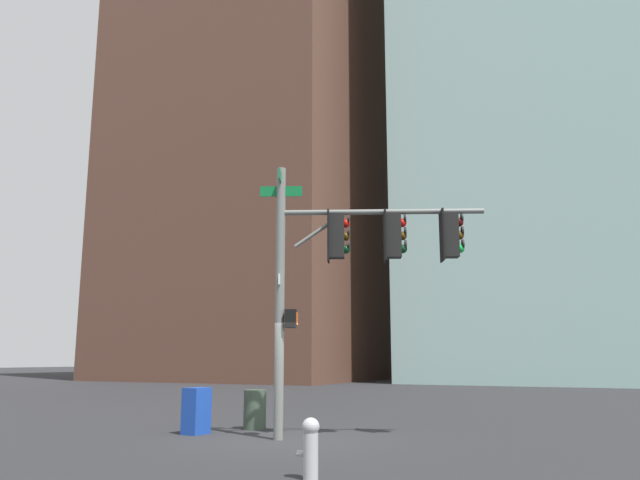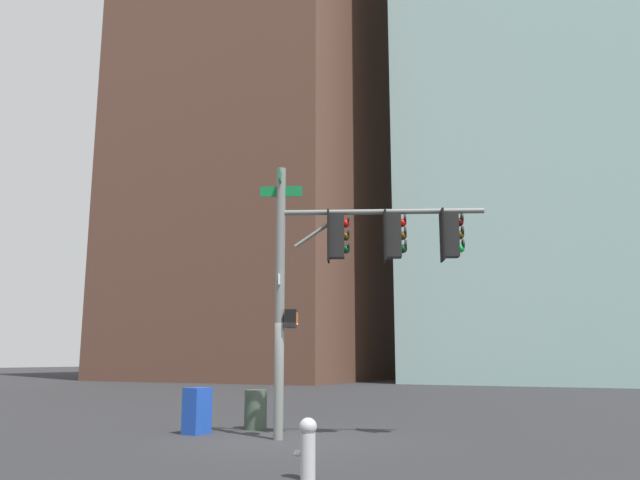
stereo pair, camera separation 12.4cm
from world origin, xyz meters
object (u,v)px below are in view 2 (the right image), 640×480
fire_hydrant (308,446)px  newspaper_box (197,411)px  litter_bin (256,409)px  signal_pole_assembly (353,255)px

fire_hydrant → newspaper_box: 6.23m
fire_hydrant → newspaper_box: size_ratio=0.83×
litter_bin → newspaper_box: 1.64m
signal_pole_assembly → newspaper_box: 5.14m
fire_hydrant → litter_bin: (4.26, -5.33, 0.00)m
signal_pole_assembly → fire_hydrant: 5.80m
litter_bin → newspaper_box: newspaper_box is taller
signal_pole_assembly → newspaper_box: signal_pole_assembly is taller
fire_hydrant → litter_bin: litter_bin is taller
signal_pole_assembly → fire_hydrant: bearing=-98.7°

